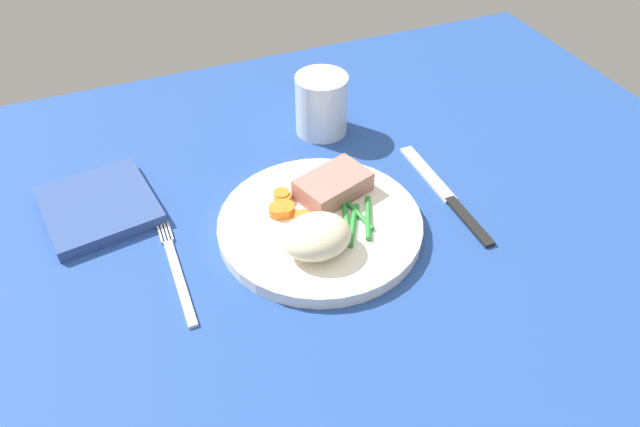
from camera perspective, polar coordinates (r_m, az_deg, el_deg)
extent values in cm
cube|color=#234793|center=(69.08, -1.78, -3.59)|extent=(120.00, 90.00, 2.00)
cylinder|color=white|center=(69.54, 0.00, -1.10)|extent=(23.91, 23.91, 1.60)
cube|color=#B2756B|center=(71.70, 1.27, 2.70)|extent=(9.91, 7.94, 2.61)
ellipsoid|color=beige|center=(64.12, -0.34, -2.19)|extent=(7.76, 6.52, 4.05)
cylinder|color=orange|center=(69.63, -3.44, 0.42)|extent=(2.42, 2.42, 1.17)
cylinder|color=orange|center=(71.60, -3.51, 1.78)|extent=(1.91, 1.91, 1.14)
cylinder|color=orange|center=(69.46, -4.08, 0.29)|extent=(2.14, 2.14, 1.22)
cylinder|color=orange|center=(71.13, -3.95, 1.34)|extent=(1.99, 1.99, 0.97)
cylinder|color=orange|center=(68.63, -1.69, -0.38)|extent=(1.86, 1.86, 0.96)
cylinder|color=#2D8C38|center=(69.05, 4.64, -0.37)|extent=(3.62, 6.80, 0.66)
cylinder|color=#2D8C38|center=(67.57, 3.14, -1.44)|extent=(3.39, 5.35, 0.66)
cylinder|color=#2D8C38|center=(68.70, 2.50, -0.51)|extent=(3.17, 8.03, 0.67)
cylinder|color=#2D8C38|center=(69.76, 3.50, 0.20)|extent=(1.53, 6.98, 0.61)
cylinder|color=#2D8C38|center=(68.40, 3.21, -0.80)|extent=(3.70, 5.29, 0.62)
cube|color=silver|center=(65.97, -13.31, -6.36)|extent=(1.00, 13.00, 0.40)
cube|color=silver|center=(71.88, -15.14, -1.84)|extent=(0.24, 3.60, 0.40)
cube|color=silver|center=(71.89, -14.83, -1.76)|extent=(0.24, 3.60, 0.40)
cube|color=silver|center=(71.90, -14.52, -1.68)|extent=(0.24, 3.60, 0.40)
cube|color=silver|center=(71.91, -14.21, -1.60)|extent=(0.24, 3.60, 0.40)
cube|color=black|center=(73.08, 14.11, -0.73)|extent=(1.30, 9.00, 0.64)
cube|color=silver|center=(79.19, 10.26, 3.82)|extent=(1.70, 12.00, 0.40)
cylinder|color=silver|center=(84.12, 0.14, 10.44)|extent=(7.34, 7.34, 8.53)
cylinder|color=silver|center=(84.94, 0.14, 9.55)|extent=(6.75, 6.75, 5.43)
cube|color=#334C8C|center=(76.96, -20.47, 0.69)|extent=(14.51, 15.08, 1.51)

